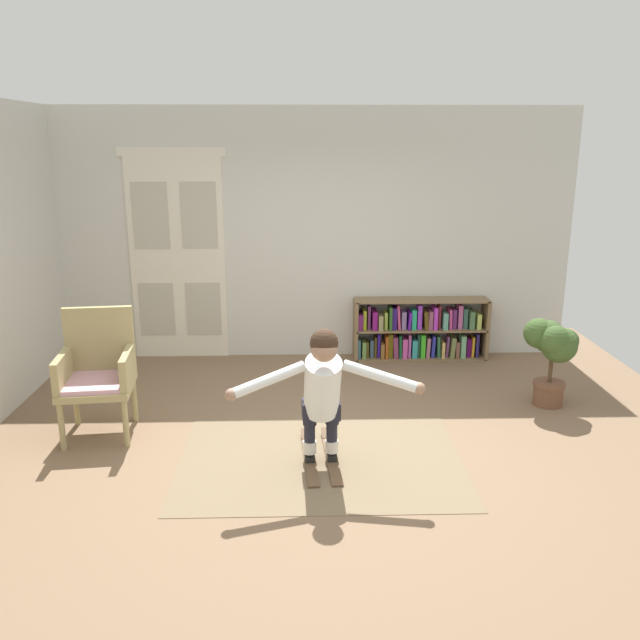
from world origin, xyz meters
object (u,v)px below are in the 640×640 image
object	(u,v)px
potted_plant	(552,347)
wicker_chair	(98,370)
skis_pair	(320,456)
bookshelf	(418,331)
person_skier	(323,386)

from	to	relation	value
potted_plant	wicker_chair	bearing A→B (deg)	-173.69
wicker_chair	potted_plant	distance (m)	4.22
skis_pair	bookshelf	bearing A→B (deg)	63.98
wicker_chair	potted_plant	xyz separation A→B (m)	(4.19, 0.46, 0.02)
bookshelf	skis_pair	bearing A→B (deg)	-116.02
wicker_chair	skis_pair	bearing A→B (deg)	-16.60
wicker_chair	potted_plant	size ratio (longest dim) A/B	1.26
wicker_chair	potted_plant	world-z (taller)	wicker_chair
bookshelf	potted_plant	distance (m)	1.83
bookshelf	person_skier	distance (m)	3.01
bookshelf	wicker_chair	bearing A→B (deg)	-148.38
wicker_chair	person_skier	bearing A→B (deg)	-21.57
potted_plant	person_skier	world-z (taller)	person_skier
bookshelf	potted_plant	xyz separation A→B (m)	(1.02, -1.49, 0.27)
skis_pair	wicker_chair	bearing A→B (deg)	163.40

